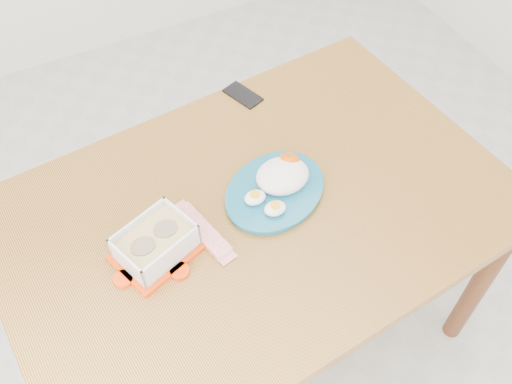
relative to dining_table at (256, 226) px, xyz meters
name	(u,v)px	position (x,y,z in m)	size (l,w,h in m)	color
ground	(258,300)	(0.06, 0.10, -0.66)	(3.50, 3.50, 0.00)	#B7B7B2
dining_table	(256,226)	(0.00, 0.00, 0.00)	(1.39, 1.00, 0.75)	#AF7631
food_container	(156,243)	(-0.28, -0.02, 0.13)	(0.24, 0.21, 0.09)	#FF3F07
orange_fruit	(289,165)	(0.13, 0.06, 0.12)	(0.07, 0.07, 0.07)	#F36404
rice_plate	(277,185)	(0.07, 0.02, 0.11)	(0.38, 0.38, 0.08)	#16607C
candy_bar	(202,230)	(-0.16, -0.01, 0.10)	(0.19, 0.05, 0.02)	red
smartphone	(243,95)	(0.16, 0.40, 0.09)	(0.06, 0.12, 0.01)	black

